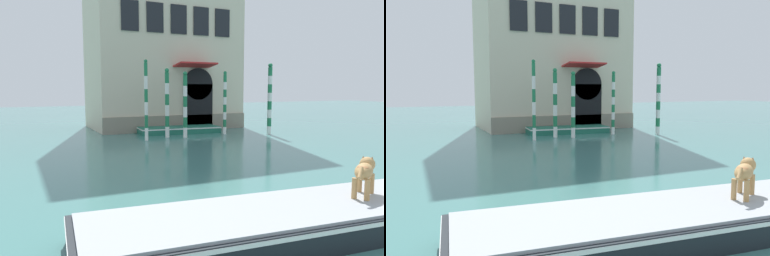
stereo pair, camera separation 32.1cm
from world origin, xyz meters
TOP-DOWN VIEW (x-y plane):
  - boat_foreground at (-3.84, 4.11)m, footprint 8.48×3.07m
  - dog_on_deck at (-1.75, 4.02)m, footprint 1.09×0.77m
  - boat_moored_near_palazzo at (0.98, 20.45)m, footprint 5.36×2.28m
  - mooring_pole_0 at (0.40, 18.22)m, footprint 0.25×0.25m
  - mooring_pole_1 at (-0.47, 18.86)m, footprint 0.25×0.25m
  - mooring_pole_2 at (-2.02, 18.09)m, footprint 0.20×0.20m
  - mooring_pole_3 at (5.80, 17.36)m, footprint 0.27×0.27m
  - mooring_pole_4 at (3.34, 18.66)m, footprint 0.21×0.21m

SIDE VIEW (x-z plane):
  - boat_moored_near_palazzo at x=0.98m, z-range 0.01..0.43m
  - boat_foreground at x=-3.84m, z-range 0.02..0.61m
  - dog_on_deck at x=-1.75m, z-range 0.72..1.53m
  - mooring_pole_0 at x=0.40m, z-range 0.02..3.89m
  - mooring_pole_4 at x=3.34m, z-range 0.02..3.97m
  - mooring_pole_1 at x=-0.47m, z-range 0.02..4.08m
  - mooring_pole_3 at x=5.80m, z-range 0.02..4.45m
  - mooring_pole_2 at x=-2.02m, z-range 0.02..4.48m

